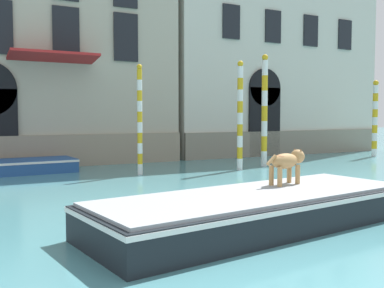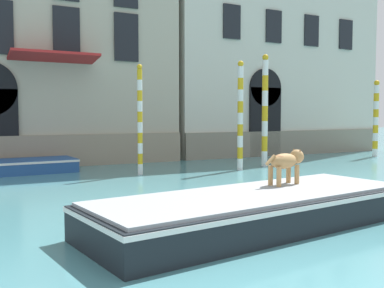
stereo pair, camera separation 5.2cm
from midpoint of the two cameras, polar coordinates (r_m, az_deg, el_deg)
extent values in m
cube|color=#B2A893|center=(22.34, -20.62, 14.42)|extent=(12.76, 6.00, 12.76)
cube|color=gray|center=(18.98, -19.09, -0.96)|extent=(12.76, 0.16, 1.32)
cube|color=black|center=(19.45, -15.58, 13.49)|extent=(1.08, 0.10, 2.06)
cube|color=black|center=(20.14, -8.27, 13.25)|extent=(1.08, 0.10, 2.06)
cube|color=#B22323|center=(18.53, -16.98, 10.57)|extent=(3.32, 1.40, 0.29)
cube|color=beige|center=(27.36, 8.53, 14.09)|extent=(12.72, 6.00, 14.16)
cube|color=gray|center=(24.56, 12.58, 0.15)|extent=(12.72, 0.16, 1.29)
cube|color=black|center=(23.41, 9.33, 2.77)|extent=(1.92, 0.14, 3.54)
cylinder|color=black|center=(23.45, 9.37, 7.09)|extent=(1.92, 0.14, 1.92)
cube|color=black|center=(22.71, 5.15, 15.21)|extent=(0.97, 0.10, 1.65)
cube|color=black|center=(24.15, 10.40, 14.47)|extent=(0.97, 0.10, 1.65)
cube|color=black|center=(25.76, 14.99, 13.72)|extent=(0.97, 0.10, 1.65)
cube|color=black|center=(27.52, 18.99, 13.00)|extent=(0.97, 0.10, 1.65)
cube|color=black|center=(8.77, 8.38, -8.44)|extent=(6.94, 3.09, 0.61)
cube|color=white|center=(8.72, 8.40, -6.86)|extent=(6.97, 3.13, 0.08)
cube|color=#9EA3A8|center=(8.70, 8.41, -6.28)|extent=(6.71, 2.89, 0.06)
cylinder|color=tan|center=(10.00, 12.30, -3.66)|extent=(0.10, 0.10, 0.41)
cylinder|color=tan|center=(9.85, 13.33, -3.78)|extent=(0.10, 0.10, 0.41)
cylinder|color=tan|center=(9.56, 10.09, -3.97)|extent=(0.10, 0.10, 0.41)
cylinder|color=tan|center=(9.41, 11.14, -4.10)|extent=(0.10, 0.10, 0.41)
ellipsoid|color=tan|center=(9.67, 11.76, -2.14)|extent=(0.81, 0.46, 0.33)
ellipsoid|color=#AD7042|center=(9.57, 11.33, -1.65)|extent=(0.37, 0.29, 0.11)
sphere|color=tan|center=(9.99, 13.31, -1.55)|extent=(0.31, 0.31, 0.31)
cone|color=#AD7042|center=(10.03, 12.94, -0.87)|extent=(0.09, 0.09, 0.12)
cone|color=#AD7042|center=(9.92, 13.70, -0.93)|extent=(0.09, 0.09, 0.12)
cylinder|color=tan|center=(9.34, 10.11, -2.02)|extent=(0.28, 0.12, 0.22)
cube|color=#234C8C|center=(17.61, -22.69, -2.75)|extent=(5.10, 2.01, 0.50)
cube|color=white|center=(17.59, -22.71, -2.14)|extent=(5.13, 2.04, 0.08)
cube|color=#8C7251|center=(17.61, -22.69, -2.83)|extent=(2.83, 1.45, 0.45)
cylinder|color=white|center=(16.29, -6.49, -3.20)|extent=(0.18, 0.18, 0.38)
cylinder|color=gold|center=(16.25, -6.50, -1.88)|extent=(0.18, 0.18, 0.38)
cylinder|color=white|center=(16.21, -6.51, -0.55)|extent=(0.18, 0.18, 0.38)
cylinder|color=gold|center=(16.19, -6.52, 0.78)|extent=(0.18, 0.18, 0.38)
cylinder|color=white|center=(16.18, -6.53, 2.11)|extent=(0.18, 0.18, 0.38)
cylinder|color=gold|center=(16.17, -6.54, 3.44)|extent=(0.18, 0.18, 0.38)
cylinder|color=white|center=(16.17, -6.55, 4.78)|extent=(0.18, 0.18, 0.38)
cylinder|color=gold|center=(16.18, -6.56, 6.11)|extent=(0.18, 0.18, 0.38)
cylinder|color=white|center=(16.20, -6.57, 7.44)|extent=(0.18, 0.18, 0.38)
cylinder|color=gold|center=(16.23, -6.58, 8.77)|extent=(0.18, 0.18, 0.38)
sphere|color=gold|center=(16.26, -6.59, 9.71)|extent=(0.19, 0.19, 0.19)
cylinder|color=white|center=(24.84, 22.26, -1.03)|extent=(0.26, 0.26, 0.40)
cylinder|color=gold|center=(24.81, 22.29, -0.10)|extent=(0.26, 0.26, 0.40)
cylinder|color=white|center=(24.79, 22.31, 0.83)|extent=(0.26, 0.26, 0.40)
cylinder|color=gold|center=(24.77, 22.33, 1.77)|extent=(0.26, 0.26, 0.40)
cylinder|color=white|center=(24.77, 22.36, 2.70)|extent=(0.26, 0.26, 0.40)
cylinder|color=gold|center=(24.76, 22.38, 3.64)|extent=(0.26, 0.26, 0.40)
cylinder|color=white|center=(24.77, 22.40, 4.58)|extent=(0.26, 0.26, 0.40)
cylinder|color=gold|center=(24.78, 22.43, 5.51)|extent=(0.26, 0.26, 0.40)
cylinder|color=white|center=(24.80, 22.45, 6.44)|extent=(0.26, 0.26, 0.40)
sphere|color=gold|center=(24.82, 22.47, 7.18)|extent=(0.27, 0.27, 0.27)
cylinder|color=white|center=(17.57, 6.19, -2.57)|extent=(0.22, 0.22, 0.44)
cylinder|color=gold|center=(17.53, 6.20, -1.13)|extent=(0.22, 0.22, 0.44)
cylinder|color=white|center=(17.49, 6.22, 0.32)|extent=(0.22, 0.22, 0.44)
cylinder|color=gold|center=(17.47, 6.23, 1.78)|extent=(0.22, 0.22, 0.44)
cylinder|color=white|center=(17.46, 6.24, 3.24)|extent=(0.22, 0.22, 0.44)
cylinder|color=gold|center=(17.47, 6.25, 4.70)|extent=(0.22, 0.22, 0.44)
cylinder|color=white|center=(17.48, 6.26, 6.15)|extent=(0.22, 0.22, 0.44)
cylinder|color=gold|center=(17.50, 6.27, 7.61)|extent=(0.22, 0.22, 0.44)
cylinder|color=white|center=(17.54, 6.28, 9.06)|extent=(0.22, 0.22, 0.44)
sphere|color=gold|center=(17.57, 6.29, 10.10)|extent=(0.23, 0.23, 0.23)
cylinder|color=white|center=(19.00, 9.25, -1.85)|extent=(0.24, 0.24, 0.63)
cylinder|color=gold|center=(18.95, 9.27, 0.04)|extent=(0.24, 0.24, 0.63)
cylinder|color=white|center=(18.92, 9.29, 1.94)|extent=(0.24, 0.24, 0.63)
cylinder|color=gold|center=(18.91, 9.31, 3.84)|extent=(0.24, 0.24, 0.63)
cylinder|color=white|center=(18.92, 9.33, 5.74)|extent=(0.24, 0.24, 0.63)
cylinder|color=gold|center=(18.95, 9.35, 7.64)|extent=(0.24, 0.24, 0.63)
cylinder|color=white|center=(19.01, 9.37, 9.53)|extent=(0.24, 0.24, 0.63)
sphere|color=gold|center=(19.06, 9.39, 10.80)|extent=(0.26, 0.26, 0.26)
camera|label=1|loc=(0.03, -89.90, 0.01)|focal=42.00mm
camera|label=2|loc=(0.03, 90.10, -0.01)|focal=42.00mm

